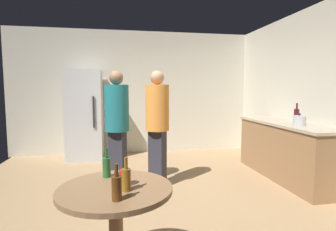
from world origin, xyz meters
TOP-DOWN VIEW (x-y plane):
  - ground_plane at (0.00, 0.00)m, footprint 5.20×5.20m
  - wall_back at (0.00, 2.63)m, footprint 5.32×0.06m
  - wall_side_right at (2.63, 0.00)m, footprint 0.06×5.20m
  - refrigerator at (-1.04, 2.20)m, footprint 0.70×0.68m
  - kitchen_counter at (2.28, 0.39)m, footprint 0.64×2.03m
  - kettle at (2.23, 0.06)m, footprint 0.24×0.17m
  - wine_bottle_on_counter at (2.34, 0.27)m, footprint 0.08×0.08m
  - foreground_table at (-0.37, -1.54)m, footprint 0.80×0.80m
  - beer_bottle_amber at (-0.30, -1.62)m, footprint 0.06×0.06m
  - beer_bottle_brown at (-0.36, -1.77)m, footprint 0.06×0.06m
  - beer_bottle_green at (-0.44, -1.31)m, footprint 0.06×0.06m
  - plastic_cup_red at (-0.30, -1.52)m, footprint 0.08×0.08m
  - person_in_teal_shirt at (-0.37, 0.45)m, footprint 0.45×0.45m
  - person_in_orange_shirt at (0.20, 0.39)m, footprint 0.48×0.48m

SIDE VIEW (x-z plane):
  - ground_plane at x=0.00m, z-range -0.10..0.00m
  - kitchen_counter at x=2.28m, z-range 0.00..0.90m
  - foreground_table at x=-0.37m, z-range 0.26..1.00m
  - plastic_cup_red at x=-0.30m, z-range 0.73..0.85m
  - beer_bottle_amber at x=-0.30m, z-range 0.70..0.93m
  - beer_bottle_brown at x=-0.36m, z-range 0.70..0.93m
  - beer_bottle_green at x=-0.44m, z-range 0.70..0.93m
  - refrigerator at x=-1.04m, z-range 0.00..1.80m
  - kettle at x=2.23m, z-range 0.88..1.06m
  - person_in_teal_shirt at x=-0.37m, z-range 0.14..1.82m
  - person_in_orange_shirt at x=0.20m, z-range 0.14..1.83m
  - wine_bottle_on_counter at x=2.34m, z-range 0.86..1.17m
  - wall_back at x=0.00m, z-range 0.00..2.70m
  - wall_side_right at x=2.63m, z-range 0.00..2.70m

